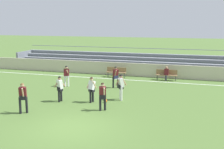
{
  "coord_description": "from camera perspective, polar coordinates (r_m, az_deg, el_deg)",
  "views": [
    {
      "loc": [
        5.59,
        -11.53,
        4.93
      ],
      "look_at": [
        -0.08,
        6.74,
        1.36
      ],
      "focal_mm": 45.17,
      "sensor_mm": 36.0,
      "label": 1
    }
  ],
  "objects": [
    {
      "name": "ground_plane",
      "position": [
        13.73,
        -8.18,
        -10.58
      ],
      "size": [
        160.0,
        160.0,
        0.0
      ],
      "primitive_type": "plane",
      "color": "#4C6B30"
    },
    {
      "name": "player_dark_dropping_back",
      "position": [
        15.83,
        -1.92,
        -3.99
      ],
      "size": [
        0.46,
        0.58,
        1.61
      ],
      "color": "black",
      "rests_on": "ground"
    },
    {
      "name": "player_white_wide_right",
      "position": [
        17.88,
        -10.51,
        -2.43
      ],
      "size": [
        0.64,
        0.45,
        1.62
      ],
      "color": "black",
      "rests_on": "ground"
    },
    {
      "name": "player_white_overlapping",
      "position": [
        17.45,
        -4.16,
        -2.64
      ],
      "size": [
        0.59,
        0.49,
        1.61
      ],
      "color": "black",
      "rests_on": "ground"
    },
    {
      "name": "field_line_sideline",
      "position": [
        24.38,
        3.62,
        -1.11
      ],
      "size": [
        44.0,
        0.12,
        0.01
      ],
      "primitive_type": "cube",
      "color": "white",
      "rests_on": "ground"
    },
    {
      "name": "bleacher_stand",
      "position": [
        29.05,
        2.09,
        2.63
      ],
      "size": [
        23.36,
        3.24,
        2.23
      ],
      "color": "#9EA3AD",
      "rests_on": "ground"
    },
    {
      "name": "sideline_wall",
      "position": [
        26.04,
        4.6,
        0.98
      ],
      "size": [
        48.0,
        0.16,
        1.22
      ],
      "primitive_type": "cube",
      "color": "beige",
      "rests_on": "ground"
    },
    {
      "name": "spectator_seated",
      "position": [
        24.49,
        10.95,
        0.43
      ],
      "size": [
        0.36,
        0.42,
        1.21
      ],
      "color": "#2D2D38",
      "rests_on": "ground"
    },
    {
      "name": "soccer_ball",
      "position": [
        17.57,
        -1.34,
        -5.36
      ],
      "size": [
        0.22,
        0.22,
        0.22
      ],
      "primitive_type": "sphere",
      "color": "orange",
      "rests_on": "ground"
    },
    {
      "name": "player_dark_challenging",
      "position": [
        16.06,
        -17.6,
        -4.04
      ],
      "size": [
        0.46,
        0.61,
        1.7
      ],
      "color": "black",
      "rests_on": "ground"
    },
    {
      "name": "player_white_pressing_high",
      "position": [
        17.94,
        1.82,
        -2.12
      ],
      "size": [
        0.69,
        0.5,
        1.66
      ],
      "color": "white",
      "rests_on": "ground"
    },
    {
      "name": "bench_near_wall_gap",
      "position": [
        25.49,
        0.88,
        0.67
      ],
      "size": [
        1.8,
        0.4,
        0.9
      ],
      "color": "olive",
      "rests_on": "ground"
    },
    {
      "name": "bench_centre_sideline",
      "position": [
        24.63,
        10.97,
        0.12
      ],
      "size": [
        1.8,
        0.4,
        0.9
      ],
      "color": "olive",
      "rests_on": "ground"
    },
    {
      "name": "player_dark_wide_left",
      "position": [
        21.26,
        0.74,
        -0.15
      ],
      "size": [
        0.47,
        0.71,
        1.64
      ],
      "color": "black",
      "rests_on": "ground"
    },
    {
      "name": "player_dark_deep_cover",
      "position": [
        21.98,
        -9.2,
        0.04
      ],
      "size": [
        0.49,
        0.65,
        1.63
      ],
      "color": "white",
      "rests_on": "ground"
    }
  ]
}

